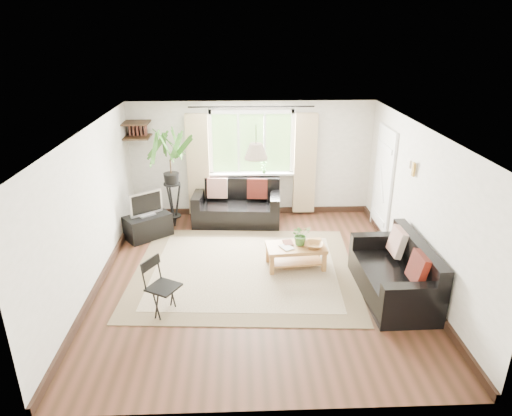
{
  "coord_description": "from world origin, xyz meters",
  "views": [
    {
      "loc": [
        -0.27,
        -6.42,
        3.79
      ],
      "look_at": [
        0.0,
        0.4,
        1.05
      ],
      "focal_mm": 32.0,
      "sensor_mm": 36.0,
      "label": 1
    }
  ],
  "objects_px": {
    "palm_stand": "(172,180)",
    "tv_stand": "(148,226)",
    "coffee_table": "(296,256)",
    "sofa_back": "(237,204)",
    "folding_chair": "(164,288)",
    "sofa_right": "(393,271)"
  },
  "relations": [
    {
      "from": "coffee_table",
      "to": "sofa_back",
      "type": "bearing_deg",
      "value": 116.92
    },
    {
      "from": "sofa_back",
      "to": "folding_chair",
      "type": "relative_size",
      "value": 2.13
    },
    {
      "from": "sofa_right",
      "to": "folding_chair",
      "type": "distance_m",
      "value": 3.35
    },
    {
      "from": "coffee_table",
      "to": "palm_stand",
      "type": "xyz_separation_m",
      "value": [
        -2.25,
        1.8,
        0.79
      ]
    },
    {
      "from": "sofa_right",
      "to": "palm_stand",
      "type": "distance_m",
      "value": 4.53
    },
    {
      "from": "palm_stand",
      "to": "folding_chair",
      "type": "xyz_separation_m",
      "value": [
        0.25,
        -3.06,
        -0.57
      ]
    },
    {
      "from": "sofa_back",
      "to": "palm_stand",
      "type": "xyz_separation_m",
      "value": [
        -1.27,
        -0.13,
        0.57
      ]
    },
    {
      "from": "sofa_back",
      "to": "coffee_table",
      "type": "bearing_deg",
      "value": -58.39
    },
    {
      "from": "sofa_back",
      "to": "tv_stand",
      "type": "relative_size",
      "value": 2.09
    },
    {
      "from": "sofa_right",
      "to": "tv_stand",
      "type": "distance_m",
      "value": 4.58
    },
    {
      "from": "sofa_back",
      "to": "sofa_right",
      "type": "bearing_deg",
      "value": -46.01
    },
    {
      "from": "sofa_right",
      "to": "palm_stand",
      "type": "bearing_deg",
      "value": -128.17
    },
    {
      "from": "tv_stand",
      "to": "sofa_back",
      "type": "bearing_deg",
      "value": -15.98
    },
    {
      "from": "sofa_back",
      "to": "palm_stand",
      "type": "distance_m",
      "value": 1.4
    },
    {
      "from": "palm_stand",
      "to": "folding_chair",
      "type": "bearing_deg",
      "value": -85.24
    },
    {
      "from": "sofa_back",
      "to": "tv_stand",
      "type": "bearing_deg",
      "value": -154.38
    },
    {
      "from": "tv_stand",
      "to": "folding_chair",
      "type": "height_order",
      "value": "folding_chair"
    },
    {
      "from": "tv_stand",
      "to": "coffee_table",
      "type": "bearing_deg",
      "value": -62.5
    },
    {
      "from": "sofa_right",
      "to": "tv_stand",
      "type": "bearing_deg",
      "value": -119.74
    },
    {
      "from": "palm_stand",
      "to": "tv_stand",
      "type": "bearing_deg",
      "value": -129.91
    },
    {
      "from": "tv_stand",
      "to": "folding_chair",
      "type": "xyz_separation_m",
      "value": [
        0.68,
        -2.54,
        0.19
      ]
    },
    {
      "from": "sofa_right",
      "to": "folding_chair",
      "type": "xyz_separation_m",
      "value": [
        -3.33,
        -0.35,
        -0.0
      ]
    }
  ]
}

